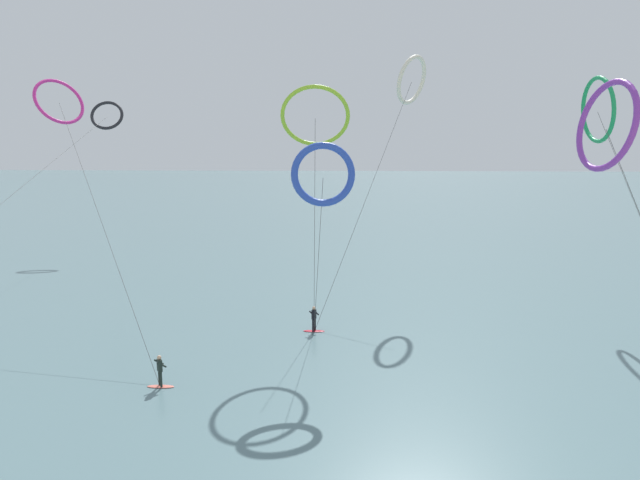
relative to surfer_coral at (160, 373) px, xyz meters
name	(u,v)px	position (x,y,z in m)	size (l,w,h in m)	color
sea_water	(338,201)	(8.07, 86.72, -0.78)	(400.00, 200.00, 0.08)	slate
surfer_coral	(160,373)	(0.00, 0.00, 0.00)	(1.40, 0.72, 1.70)	#EA7260
surfer_crimson	(314,321)	(7.38, 8.76, 0.00)	(1.40, 0.69, 1.70)	red
kite_cobalt	(323,174)	(8.11, 4.65, 9.78)	(3.64, 4.73, 12.40)	#2647B7
kite_emerald	(598,110)	(27.57, 16.15, 13.72)	(2.98, 12.97, 16.97)	#199351
kite_violet	(606,126)	(21.60, 1.01, 12.33)	(9.29, 6.87, 15.35)	purple
kite_charcoal	(106,116)	(-17.56, 37.83, 14.14)	(4.47, 50.04, 16.70)	black
kite_ivory	(412,80)	(14.66, 20.98, 16.31)	(9.05, 14.28, 19.13)	silver
kite_lime	(315,117)	(7.42, 9.94, 13.08)	(4.49, 2.76, 15.82)	#8CC62D
kite_magenta	(59,102)	(-12.16, 16.22, 14.40)	(14.12, 18.38, 17.00)	#CC288E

